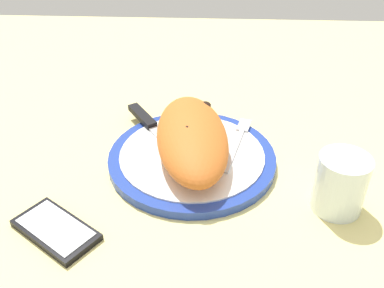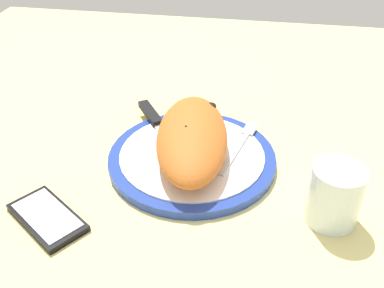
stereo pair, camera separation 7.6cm
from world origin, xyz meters
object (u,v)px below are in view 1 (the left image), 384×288
object	(u,v)px
fork	(239,139)
water_glass	(340,187)
knife	(150,125)
plate	(192,158)
smartphone	(56,230)
calzone	(194,139)

from	to	relation	value
fork	water_glass	xyz separation A→B (cm)	(-14.88, -14.44, 1.92)
fork	knife	xyz separation A→B (cm)	(3.71, 16.55, 0.28)
plate	smartphone	world-z (taller)	plate
fork	water_glass	size ratio (longest dim) A/B	1.83
plate	knife	world-z (taller)	knife
calzone	smartphone	world-z (taller)	calzone
smartphone	water_glass	xyz separation A→B (cm)	(7.48, -41.47, 3.42)
smartphone	water_glass	world-z (taller)	water_glass
calzone	smartphone	distance (cm)	26.35
plate	water_glass	distance (cm)	25.11
knife	water_glass	distance (cm)	36.18
calzone	knife	xyz separation A→B (cm)	(8.60, 8.70, -2.85)
fork	calzone	bearing A→B (deg)	121.92
knife	water_glass	world-z (taller)	water_glass
fork	smartphone	world-z (taller)	fork
plate	calzone	distance (cm)	4.33
plate	calzone	bearing A→B (deg)	-133.12
plate	knife	distance (cm)	11.80
smartphone	water_glass	distance (cm)	42.28
knife	smartphone	bearing A→B (deg)	158.09
knife	water_glass	size ratio (longest dim) A/B	2.16
fork	knife	size ratio (longest dim) A/B	0.85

